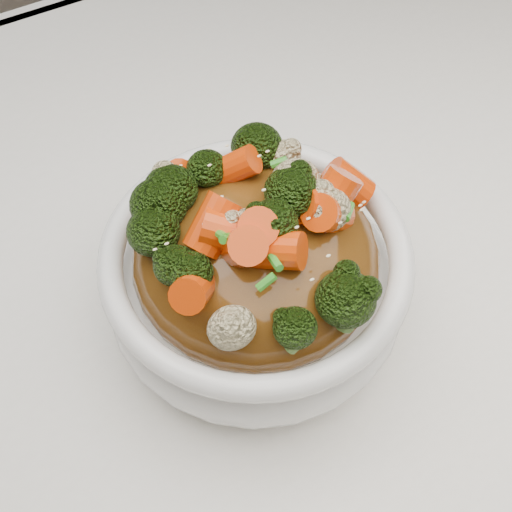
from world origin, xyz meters
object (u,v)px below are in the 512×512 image
dining_table (261,457)px  bowl (256,282)px  broccoli (256,202)px  carrots (256,201)px

dining_table → bowl: size_ratio=5.98×
bowl → broccoli: broccoli is taller
dining_table → bowl: bearing=-132.3°
dining_table → broccoli: bearing=-132.3°
bowl → carrots: size_ratio=1.26×
dining_table → broccoli: size_ratio=7.51×
dining_table → bowl: bowl is taller
bowl → broccoli: bearing=90.0°
dining_table → carrots: 0.50m
bowl → carrots: 0.09m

